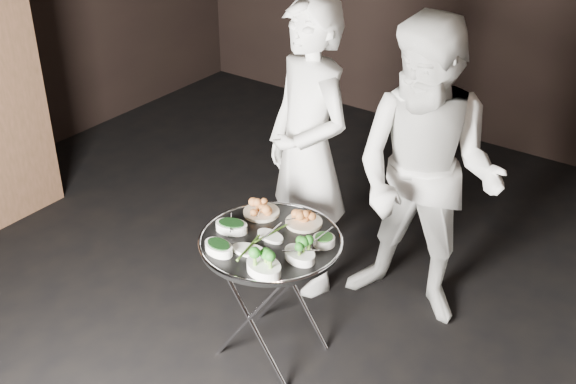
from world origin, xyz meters
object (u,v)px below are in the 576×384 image
Objects in this scene: tray_stand at (271,292)px; waiter_right at (426,177)px; serving_tray at (271,241)px; waiter_left at (308,151)px.

waiter_right reaches higher than tray_stand.
serving_tray is at bearing -124.23° from waiter_right.
tray_stand is at bearing -48.17° from waiter_left.
waiter_right is (0.46, 0.80, 0.49)m from tray_stand.
waiter_left reaches higher than serving_tray.
waiter_right is at bearing 33.15° from waiter_left.
waiter_right reaches higher than serving_tray.
waiter_left is (-0.23, 0.67, 0.17)m from serving_tray.
waiter_left is at bearing 109.22° from tray_stand.
serving_tray is 0.94m from waiter_right.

